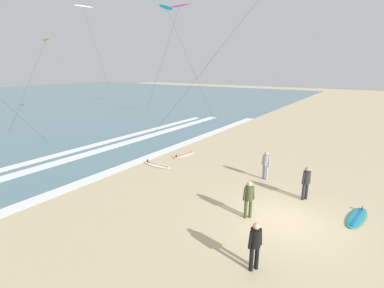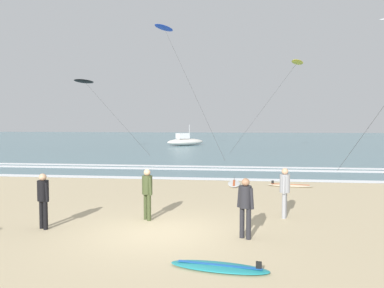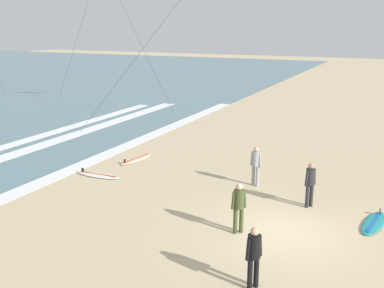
{
  "view_description": "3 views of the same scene",
  "coord_description": "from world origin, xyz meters",
  "px_view_note": "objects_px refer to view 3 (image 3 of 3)",
  "views": [
    {
      "loc": [
        -10.21,
        -2.4,
        5.95
      ],
      "look_at": [
        0.41,
        4.77,
        2.37
      ],
      "focal_mm": 25.51,
      "sensor_mm": 36.0,
      "label": 1
    },
    {
      "loc": [
        2.18,
        -10.28,
        3.07
      ],
      "look_at": [
        0.06,
        7.13,
        2.05
      ],
      "focal_mm": 35.89,
      "sensor_mm": 36.0,
      "label": 2
    },
    {
      "loc": [
        -12.84,
        -2.86,
        6.2
      ],
      "look_at": [
        1.0,
        3.64,
        2.17
      ],
      "focal_mm": 42.46,
      "sensor_mm": 36.0,
      "label": 3
    }
  ],
  "objects_px": {
    "surfboard_near_water": "(98,175)",
    "surfer_background_far": "(239,204)",
    "surfboard_foreground_flat": "(374,223)",
    "surfer_left_far": "(254,252)",
    "surfer_foreground_main": "(310,181)",
    "surfer_mid_group": "(256,163)",
    "surfboard_right_spare": "(136,159)"
  },
  "relations": [
    {
      "from": "surfboard_foreground_flat",
      "to": "surfboard_right_spare",
      "type": "distance_m",
      "value": 11.08
    },
    {
      "from": "surfer_foreground_main",
      "to": "surfboard_near_water",
      "type": "distance_m",
      "value": 8.78
    },
    {
      "from": "surfboard_foreground_flat",
      "to": "surfer_mid_group",
      "type": "bearing_deg",
      "value": 67.86
    },
    {
      "from": "surfer_foreground_main",
      "to": "surfboard_right_spare",
      "type": "relative_size",
      "value": 0.74
    },
    {
      "from": "surfer_left_far",
      "to": "surfer_mid_group",
      "type": "xyz_separation_m",
      "value": [
        7.0,
        2.14,
        0.0
      ]
    },
    {
      "from": "surfboard_near_water",
      "to": "surfer_left_far",
      "type": "bearing_deg",
      "value": -122.03
    },
    {
      "from": "surfer_left_far",
      "to": "surfboard_foreground_flat",
      "type": "distance_m",
      "value": 5.76
    },
    {
      "from": "surfboard_near_water",
      "to": "surfboard_right_spare",
      "type": "height_order",
      "value": "same"
    },
    {
      "from": "surfer_background_far",
      "to": "surfboard_right_spare",
      "type": "distance_m",
      "value": 8.78
    },
    {
      "from": "surfer_foreground_main",
      "to": "surfer_mid_group",
      "type": "distance_m",
      "value": 2.69
    },
    {
      "from": "surfer_left_far",
      "to": "surfboard_foreground_flat",
      "type": "xyz_separation_m",
      "value": [
        5.15,
        -2.41,
        -0.91
      ]
    },
    {
      "from": "surfer_background_far",
      "to": "surfboard_near_water",
      "type": "xyz_separation_m",
      "value": [
        2.61,
        7.17,
        -0.91
      ]
    },
    {
      "from": "surfer_foreground_main",
      "to": "surfer_background_far",
      "type": "distance_m",
      "value": 3.39
    },
    {
      "from": "surfboard_right_spare",
      "to": "surfboard_foreground_flat",
      "type": "bearing_deg",
      "value": -104.81
    },
    {
      "from": "surfer_background_far",
      "to": "surfboard_near_water",
      "type": "relative_size",
      "value": 0.76
    },
    {
      "from": "surfer_foreground_main",
      "to": "surfer_mid_group",
      "type": "bearing_deg",
      "value": 61.52
    },
    {
      "from": "surfer_foreground_main",
      "to": "surfboard_near_water",
      "type": "relative_size",
      "value": 0.76
    },
    {
      "from": "surfer_foreground_main",
      "to": "surfer_left_far",
      "type": "bearing_deg",
      "value": 177.81
    },
    {
      "from": "surfboard_foreground_flat",
      "to": "surfboard_near_water",
      "type": "distance_m",
      "value": 10.92
    },
    {
      "from": "surfer_foreground_main",
      "to": "surfboard_foreground_flat",
      "type": "xyz_separation_m",
      "value": [
        -0.57,
        -2.19,
        -0.91
      ]
    },
    {
      "from": "surfboard_near_water",
      "to": "surfer_background_far",
      "type": "bearing_deg",
      "value": -109.98
    },
    {
      "from": "surfer_mid_group",
      "to": "surfboard_right_spare",
      "type": "bearing_deg",
      "value": 80.96
    },
    {
      "from": "surfer_foreground_main",
      "to": "surfboard_right_spare",
      "type": "distance_m",
      "value": 8.86
    },
    {
      "from": "surfer_background_far",
      "to": "surfboard_right_spare",
      "type": "bearing_deg",
      "value": 52.88
    },
    {
      "from": "surfboard_foreground_flat",
      "to": "surfboard_near_water",
      "type": "bearing_deg",
      "value": 89.1
    },
    {
      "from": "surfer_left_far",
      "to": "surfer_foreground_main",
      "type": "bearing_deg",
      "value": -2.19
    },
    {
      "from": "surfer_left_far",
      "to": "surfboard_near_water",
      "type": "relative_size",
      "value": 0.76
    },
    {
      "from": "surfer_foreground_main",
      "to": "surfboard_right_spare",
      "type": "height_order",
      "value": "surfer_foreground_main"
    },
    {
      "from": "surfer_mid_group",
      "to": "surfboard_foreground_flat",
      "type": "bearing_deg",
      "value": -112.14
    },
    {
      "from": "surfboard_near_water",
      "to": "surfboard_right_spare",
      "type": "xyz_separation_m",
      "value": [
        2.66,
        -0.21,
        0.0
      ]
    },
    {
      "from": "surfer_foreground_main",
      "to": "surfboard_right_spare",
      "type": "xyz_separation_m",
      "value": [
        2.26,
        8.52,
        -0.91
      ]
    },
    {
      "from": "surfer_left_far",
      "to": "surfboard_foreground_flat",
      "type": "height_order",
      "value": "surfer_left_far"
    }
  ]
}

